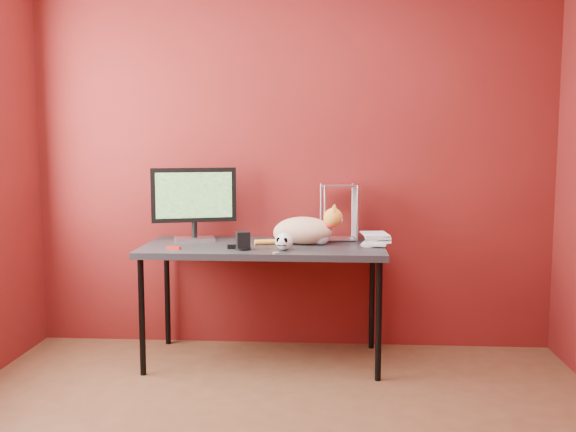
# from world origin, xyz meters

# --- Properties ---
(room) EXTENTS (3.52, 3.52, 2.61)m
(room) POSITION_xyz_m (0.00, 0.00, 1.45)
(room) COLOR #4E2D1B
(room) RESTS_ON ground
(desk) EXTENTS (1.50, 0.70, 0.75)m
(desk) POSITION_xyz_m (-0.15, 1.37, 0.70)
(desk) COLOR black
(desk) RESTS_ON ground
(monitor) EXTENTS (0.54, 0.24, 0.48)m
(monitor) POSITION_xyz_m (-0.62, 1.52, 1.02)
(monitor) COLOR #B8B8BD
(monitor) RESTS_ON desk
(cat) EXTENTS (0.55, 0.25, 0.26)m
(cat) POSITION_xyz_m (0.10, 1.41, 0.84)
(cat) COLOR #C16428
(cat) RESTS_ON desk
(skull_mug) EXTENTS (0.11, 0.11, 0.11)m
(skull_mug) POSITION_xyz_m (-0.01, 1.17, 0.81)
(skull_mug) COLOR silver
(skull_mug) RESTS_ON desk
(speaker) EXTENTS (0.09, 0.09, 0.11)m
(speaker) POSITION_xyz_m (-0.25, 1.18, 0.80)
(speaker) COLOR black
(speaker) RESTS_ON desk
(book_stack) EXTENTS (0.19, 0.24, 0.85)m
(book_stack) POSITION_xyz_m (0.48, 1.43, 1.17)
(book_stack) COLOR beige
(book_stack) RESTS_ON desk
(wire_rack) EXTENTS (0.24, 0.20, 0.37)m
(wire_rack) POSITION_xyz_m (0.32, 1.60, 0.93)
(wire_rack) COLOR #B8B8BD
(wire_rack) RESTS_ON desk
(pocket_knife) EXTENTS (0.09, 0.05, 0.02)m
(pocket_knife) POSITION_xyz_m (-0.67, 1.17, 0.76)
(pocket_knife) COLOR #B1140D
(pocket_knife) RESTS_ON desk
(black_gadget) EXTENTS (0.06, 0.04, 0.03)m
(black_gadget) POSITION_xyz_m (-0.33, 1.21, 0.76)
(black_gadget) COLOR black
(black_gadget) RESTS_ON desk
(washer) EXTENTS (0.04, 0.04, 0.00)m
(washer) POSITION_xyz_m (-0.05, 1.08, 0.75)
(washer) COLOR #B8B8BD
(washer) RESTS_ON desk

